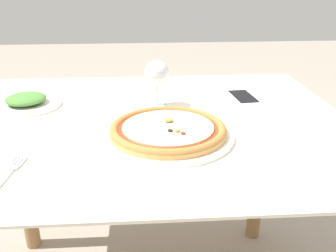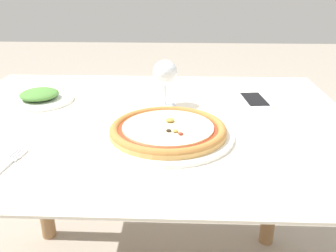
# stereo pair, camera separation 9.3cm
# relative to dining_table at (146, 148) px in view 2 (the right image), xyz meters

# --- Properties ---
(dining_table) EXTENTS (1.17, 0.91, 0.70)m
(dining_table) POSITION_rel_dining_table_xyz_m (0.00, 0.00, 0.00)
(dining_table) COLOR #997047
(dining_table) RESTS_ON ground_plane
(pizza_plate) EXTENTS (0.33, 0.33, 0.04)m
(pizza_plate) POSITION_rel_dining_table_xyz_m (0.07, -0.12, 0.11)
(pizza_plate) COLOR white
(pizza_plate) RESTS_ON dining_table
(fork) EXTENTS (0.04, 0.17, 0.00)m
(fork) POSITION_rel_dining_table_xyz_m (-0.27, -0.29, 0.09)
(fork) COLOR silver
(fork) RESTS_ON dining_table
(wine_glass_far_left) EXTENTS (0.07, 0.07, 0.14)m
(wine_glass_far_left) POSITION_rel_dining_table_xyz_m (0.05, 0.11, 0.19)
(wine_glass_far_left) COLOR silver
(wine_glass_far_left) RESTS_ON dining_table
(cell_phone) EXTENTS (0.08, 0.15, 0.01)m
(cell_phone) POSITION_rel_dining_table_xyz_m (0.33, 0.16, 0.10)
(cell_phone) COLOR white
(cell_phone) RESTS_ON dining_table
(side_plate) EXTENTS (0.21, 0.21, 0.04)m
(side_plate) POSITION_rel_dining_table_xyz_m (-0.35, 0.14, 0.11)
(side_plate) COLOR white
(side_plate) RESTS_ON dining_table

